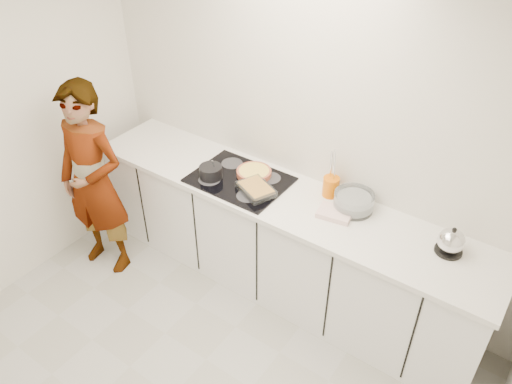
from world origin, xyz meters
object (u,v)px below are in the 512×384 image
Objects in this scene: mixing_bowl at (354,202)px; utensil_crock at (331,187)px; baking_dish at (256,189)px; kettle at (451,242)px; saucepan at (211,172)px; cook at (93,182)px; hob at (240,180)px; tart_dish at (254,172)px.

utensil_crock is (-0.21, 0.06, 0.01)m from mixing_bowl.
kettle is at bearing 8.05° from baking_dish.
saucepan is at bearing -164.98° from mixing_bowl.
cook is at bearing -148.91° from saucepan.
baking_dish is at bearing -146.27° from utensil_crock.
cook reaches higher than kettle.
kettle reaches higher than saucepan.
hob is 4.83× the size of utensil_crock.
tart_dish is at bearing 24.32° from cook.
hob is at bearing -175.55° from kettle.
baking_dish reaches higher than hob.
baking_dish is 1.36m from kettle.
saucepan is 0.87× the size of kettle.
kettle is at bearing -4.37° from mixing_bowl.
utensil_crock is at bearing 17.38° from cook.
hob is 0.22m from baking_dish.
baking_dish is at bearing 14.43° from cook.
cook is (-1.64, -0.82, -0.15)m from utensil_crock.
saucepan reaches higher than hob.
tart_dish is 0.23m from baking_dish.
hob is 2.45× the size of tart_dish.
tart_dish is 0.98× the size of mixing_bowl.
hob is 3.93× the size of saucepan.
cook is at bearing -153.42° from utensil_crock.
utensil_crock reaches higher than hob.
baking_dish is 2.21× the size of utensil_crock.
cook is at bearing -156.38° from baking_dish.
saucepan is 0.40m from baking_dish.
tart_dish is 1.97× the size of utensil_crock.
kettle is 0.91m from utensil_crock.
utensil_crock is at bearing 173.09° from kettle.
saucepan reaches higher than tart_dish.
cook is at bearing -146.48° from tart_dish.
baking_dish is (0.39, 0.04, -0.02)m from saucepan.
baking_dish reaches higher than tart_dish.
mixing_bowl reaches higher than hob.
hob is 0.12m from tart_dish.
mixing_bowl reaches higher than baking_dish.
mixing_bowl is at bearing 175.63° from kettle.
kettle reaches higher than hob.
hob is 1.56m from kettle.
hob is 1.16m from cook.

